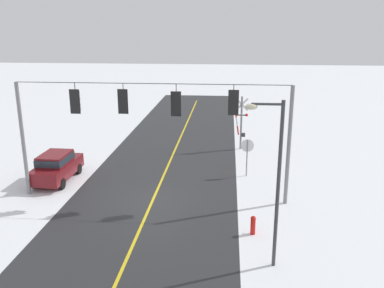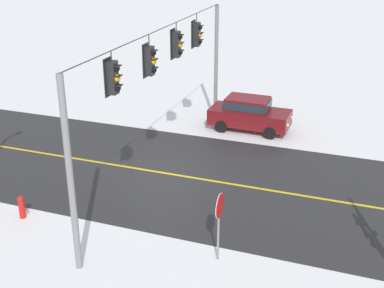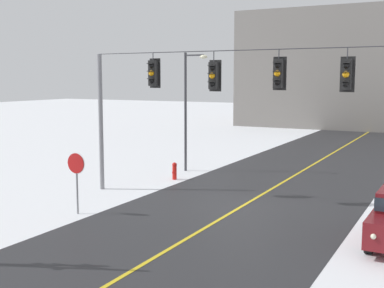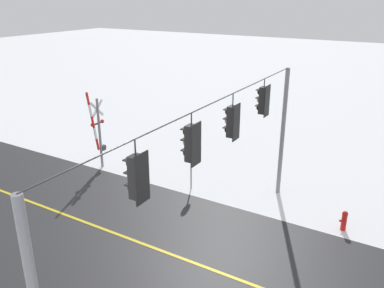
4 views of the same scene
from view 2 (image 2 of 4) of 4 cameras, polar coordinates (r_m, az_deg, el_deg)
ground_plane at (r=22.07m, az=-2.92°, el=-3.29°), size 160.00×160.00×0.00m
road_asphalt at (r=24.83m, az=-15.81°, el=-1.07°), size 9.00×80.00×0.01m
lane_centre_line at (r=24.83m, az=-15.81°, el=-1.06°), size 0.14×72.00×0.01m
signal_span at (r=20.49m, az=-3.15°, el=7.74°), size 14.20×0.47×6.22m
stop_sign at (r=15.82m, az=3.07°, el=-7.62°), size 0.80×0.09×2.35m
parked_car_maroon at (r=26.58m, az=6.36°, el=3.49°), size 1.89×4.23×1.74m
fire_hydrant at (r=19.62m, az=-18.45°, el=-6.59°), size 0.24×0.31×0.88m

